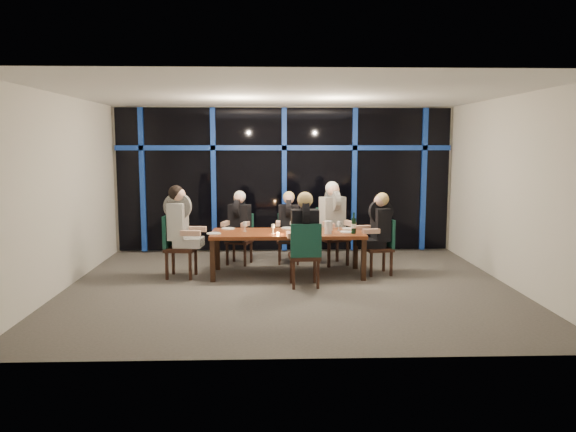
{
  "coord_description": "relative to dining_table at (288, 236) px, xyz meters",
  "views": [
    {
      "loc": [
        -0.31,
        -8.66,
        2.26
      ],
      "look_at": [
        0.0,
        0.6,
        1.05
      ],
      "focal_mm": 35.0,
      "sensor_mm": 36.0,
      "label": 1
    }
  ],
  "objects": [
    {
      "name": "dining_table",
      "position": [
        0.0,
        0.0,
        0.0
      ],
      "size": [
        2.6,
        1.0,
        0.75
      ],
      "color": "brown",
      "rests_on": "ground"
    },
    {
      "name": "plate_end_right",
      "position": [
        1.01,
        -0.08,
        0.08
      ],
      "size": [
        0.24,
        0.24,
        0.01
      ],
      "primitive_type": "cylinder",
      "color": "white",
      "rests_on": "dining_table"
    },
    {
      "name": "chair_near_mid",
      "position": [
        0.25,
        -0.86,
        -0.11
      ],
      "size": [
        0.5,
        0.5,
        1.03
      ],
      "rotation": [
        0.0,
        0.0,
        3.2
      ],
      "color": "black",
      "rests_on": "ground"
    },
    {
      "name": "diner_near_mid",
      "position": [
        0.24,
        -0.77,
        0.3
      ],
      "size": [
        0.53,
        0.65,
        1.0
      ],
      "rotation": [
        0.0,
        0.0,
        3.2
      ],
      "color": "black",
      "rests_on": "ground"
    },
    {
      "name": "wine_glass_c",
      "position": [
        0.45,
        -0.14,
        0.2
      ],
      "size": [
        0.07,
        0.07,
        0.18
      ],
      "color": "silver",
      "rests_on": "dining_table"
    },
    {
      "name": "chair_end_left",
      "position": [
        -1.89,
        -0.1,
        -0.09
      ],
      "size": [
        0.54,
        0.54,
        1.06
      ],
      "rotation": [
        0.0,
        0.0,
        1.47
      ],
      "color": "black",
      "rests_on": "ground"
    },
    {
      "name": "plate_far_right",
      "position": [
        1.09,
        0.29,
        0.08
      ],
      "size": [
        0.24,
        0.24,
        0.01
      ],
      "primitive_type": "cylinder",
      "color": "white",
      "rests_on": "dining_table"
    },
    {
      "name": "diner_far_mid",
      "position": [
        0.05,
        0.95,
        0.2
      ],
      "size": [
        0.47,
        0.59,
        0.9
      ],
      "rotation": [
        0.0,
        0.0,
        -0.06
      ],
      "color": "black",
      "rests_on": "ground"
    },
    {
      "name": "chair_far_mid",
      "position": [
        0.06,
        1.03,
        -0.16
      ],
      "size": [
        0.45,
        0.45,
        0.93
      ],
      "rotation": [
        0.0,
        0.0,
        -0.06
      ],
      "color": "black",
      "rests_on": "ground"
    },
    {
      "name": "plate_far_left",
      "position": [
        -1.04,
        0.37,
        0.08
      ],
      "size": [
        0.24,
        0.24,
        0.01
      ],
      "primitive_type": "cylinder",
      "color": "white",
      "rests_on": "dining_table"
    },
    {
      "name": "plate_near_mid",
      "position": [
        0.21,
        -0.21,
        0.08
      ],
      "size": [
        0.24,
        0.24,
        0.01
      ],
      "primitive_type": "cylinder",
      "color": "white",
      "rests_on": "dining_table"
    },
    {
      "name": "diner_far_right",
      "position": [
        0.88,
        0.81,
        0.33
      ],
      "size": [
        0.66,
        0.73,
        1.03
      ],
      "rotation": [
        0.0,
        0.0,
        0.39
      ],
      "color": "black",
      "rests_on": "ground"
    },
    {
      "name": "tea_light",
      "position": [
        -0.17,
        -0.25,
        0.08
      ],
      "size": [
        0.06,
        0.06,
        0.03
      ],
      "primitive_type": "cylinder",
      "color": "#EF9647",
      "rests_on": "dining_table"
    },
    {
      "name": "wine_glass_a",
      "position": [
        -0.25,
        -0.16,
        0.18
      ],
      "size": [
        0.06,
        0.06,
        0.16
      ],
      "color": "silver",
      "rests_on": "dining_table"
    },
    {
      "name": "diner_far_left",
      "position": [
        -0.88,
        0.91,
        0.21
      ],
      "size": [
        0.55,
        0.64,
        0.91
      ],
      "rotation": [
        0.0,
        0.0,
        -0.3
      ],
      "color": "black",
      "rests_on": "ground"
    },
    {
      "name": "wine_glass_d",
      "position": [
        -0.73,
        0.08,
        0.19
      ],
      "size": [
        0.06,
        0.06,
        0.17
      ],
      "color": "silver",
      "rests_on": "dining_table"
    },
    {
      "name": "chair_far_left",
      "position": [
        -0.85,
        0.98,
        -0.16
      ],
      "size": [
        0.54,
        0.54,
        0.94
      ],
      "rotation": [
        0.0,
        0.0,
        -0.3
      ],
      "color": "black",
      "rests_on": "ground"
    },
    {
      "name": "chair_end_right",
      "position": [
        1.65,
        0.02,
        -0.14
      ],
      "size": [
        0.51,
        0.51,
        0.97
      ],
      "rotation": [
        0.0,
        0.0,
        4.87
      ],
      "color": "black",
      "rests_on": "ground"
    },
    {
      "name": "wine_bottle",
      "position": [
        1.1,
        -0.21,
        0.2
      ],
      "size": [
        0.08,
        0.08,
        0.36
      ],
      "rotation": [
        0.0,
        0.0,
        -0.03
      ],
      "color": "black",
      "rests_on": "dining_table"
    },
    {
      "name": "wine_glass_e",
      "position": [
        0.89,
        0.14,
        0.19
      ],
      "size": [
        0.06,
        0.06,
        0.16
      ],
      "color": "silver",
      "rests_on": "dining_table"
    },
    {
      "name": "diner_end_left",
      "position": [
        -1.8,
        -0.11,
        0.33
      ],
      "size": [
        0.69,
        0.56,
        1.04
      ],
      "rotation": [
        0.0,
        0.0,
        1.47
      ],
      "color": "black",
      "rests_on": "ground"
    },
    {
      "name": "chair_far_right",
      "position": [
        0.84,
        0.9,
        -0.09
      ],
      "size": [
        0.64,
        0.64,
        1.06
      ],
      "rotation": [
        0.0,
        0.0,
        0.39
      ],
      "color": "black",
      "rests_on": "ground"
    },
    {
      "name": "wine_glass_b",
      "position": [
        0.08,
        0.16,
        0.18
      ],
      "size": [
        0.06,
        0.06,
        0.16
      ],
      "color": "silver",
      "rests_on": "dining_table"
    },
    {
      "name": "plate_end_left",
      "position": [
        -1.24,
        -0.17,
        0.08
      ],
      "size": [
        0.24,
        0.24,
        0.01
      ],
      "primitive_type": "cylinder",
      "color": "white",
      "rests_on": "dining_table"
    },
    {
      "name": "window_wall",
      "position": [
        0.01,
        2.13,
        0.87
      ],
      "size": [
        6.86,
        0.43,
        2.94
      ],
      "color": "black",
      "rests_on": "ground"
    },
    {
      "name": "room",
      "position": [
        0.0,
        -0.8,
        1.34
      ],
      "size": [
        7.04,
        7.0,
        3.02
      ],
      "color": "#5A554F",
      "rests_on": "ground"
    },
    {
      "name": "diner_end_right",
      "position": [
        1.56,
        0.01,
        0.24
      ],
      "size": [
        0.63,
        0.52,
        0.94
      ],
      "rotation": [
        0.0,
        0.0,
        4.87
      ],
      "color": "black",
      "rests_on": "ground"
    },
    {
      "name": "plate_far_mid",
      "position": [
        0.02,
        0.39,
        0.08
      ],
      "size": [
        0.24,
        0.24,
        0.01
      ],
      "primitive_type": "cylinder",
      "color": "white",
      "rests_on": "dining_table"
    },
    {
      "name": "water_pitcher",
      "position": [
        0.67,
        -0.24,
        0.18
      ],
      "size": [
        0.14,
        0.12,
        0.22
      ],
      "rotation": [
        0.0,
        0.0,
        -0.39
      ],
      "color": "silver",
      "rests_on": "dining_table"
    }
  ]
}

